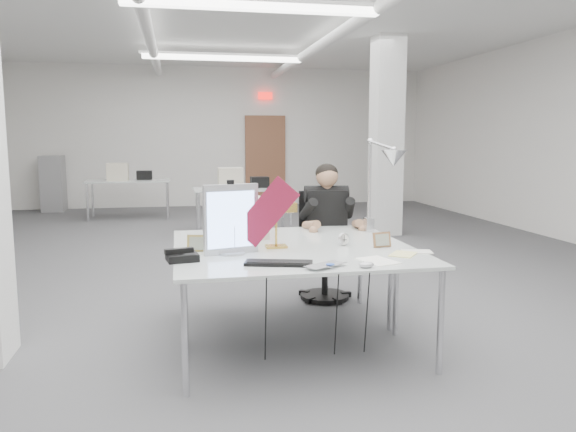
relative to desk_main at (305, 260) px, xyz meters
name	(u,v)px	position (x,y,z in m)	size (l,w,h in m)	color
room_shell	(257,128)	(0.04, 2.63, 0.95)	(10.04, 14.04, 3.24)	#4A4A4C
desk_main	(305,260)	(0.00, 0.00, 0.00)	(1.80, 0.90, 0.03)	silver
desk_second	(282,237)	(0.00, 0.90, 0.00)	(1.80, 0.90, 0.03)	silver
bg_desk_a	(243,189)	(0.20, 5.50, 0.00)	(1.60, 0.80, 0.03)	silver
bg_desk_b	(129,181)	(-1.80, 7.70, 0.00)	(1.60, 0.80, 0.03)	silver
filing_cabinet	(53,184)	(-3.50, 9.15, -0.14)	(0.45, 0.55, 1.20)	gray
office_chair	(325,250)	(0.54, 1.49, -0.25)	(0.48, 0.48, 0.99)	black
seated_person	(327,210)	(0.54, 1.44, 0.16)	(0.46, 0.57, 0.86)	black
monitor	(231,219)	(-0.49, 0.25, 0.26)	(0.41, 0.04, 0.50)	silver
pennant	(267,212)	(-0.24, 0.21, 0.31)	(0.50, 0.01, 0.21)	maroon
keyboard	(279,263)	(-0.22, -0.17, 0.02)	(0.44, 0.15, 0.02)	black
laptop	(330,267)	(0.08, -0.35, 0.02)	(0.29, 0.19, 0.02)	#AFB0B4
mouse	(367,265)	(0.32, -0.37, 0.03)	(0.10, 0.06, 0.04)	#AEAEB3
bankers_lamp	(276,225)	(-0.13, 0.41, 0.19)	(0.31, 0.12, 0.35)	#B87C39
desk_phone	(182,257)	(-0.84, 0.07, 0.04)	(0.21, 0.18, 0.05)	black
picture_frame_left	(197,243)	(-0.73, 0.38, 0.07)	(0.16, 0.01, 0.12)	#A79048
picture_frame_right	(382,240)	(0.66, 0.27, 0.07)	(0.15, 0.01, 0.12)	#956540
desk_clock	(343,239)	(0.40, 0.39, 0.06)	(0.09, 0.09, 0.03)	silver
paper_stack_a	(378,261)	(0.46, -0.20, 0.02)	(0.19, 0.28, 0.01)	white
paper_stack_b	(403,254)	(0.71, -0.03, 0.02)	(0.16, 0.22, 0.01)	#EAE38C
paper_stack_c	(417,252)	(0.85, 0.04, 0.02)	(0.21, 0.15, 0.01)	silver
beige_monitor	(244,218)	(-0.32, 0.88, 0.18)	(0.35, 0.33, 0.33)	#BEB39E
architect_lamp	(380,180)	(0.81, 0.73, 0.49)	(0.26, 0.75, 0.96)	silver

